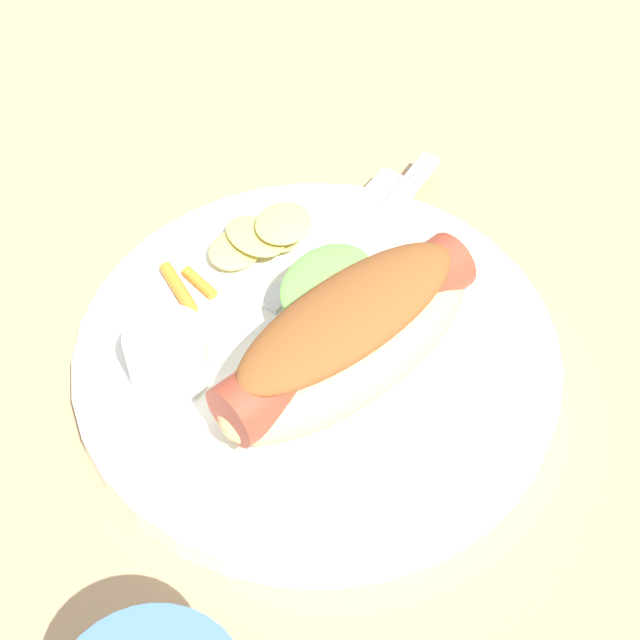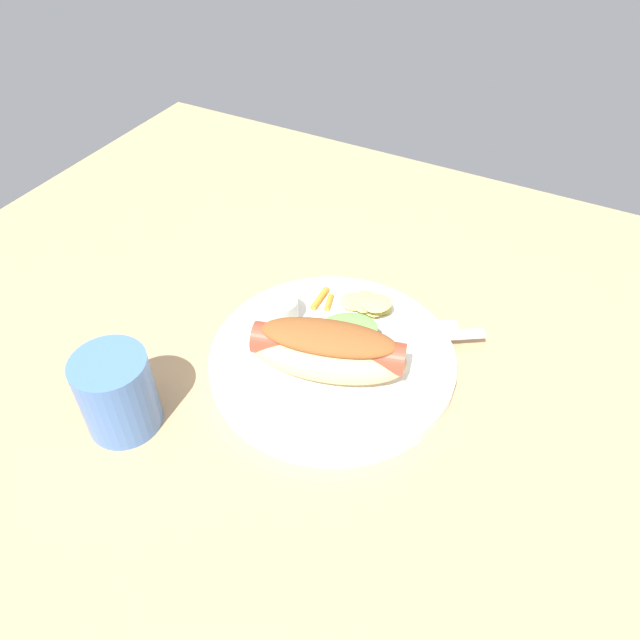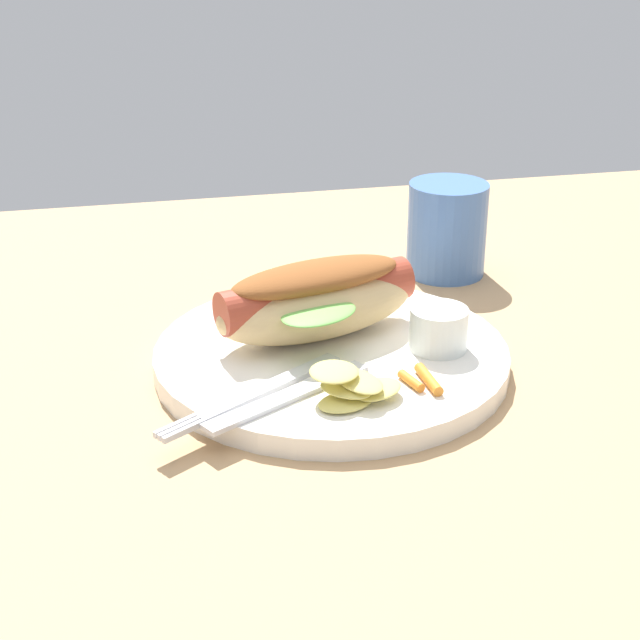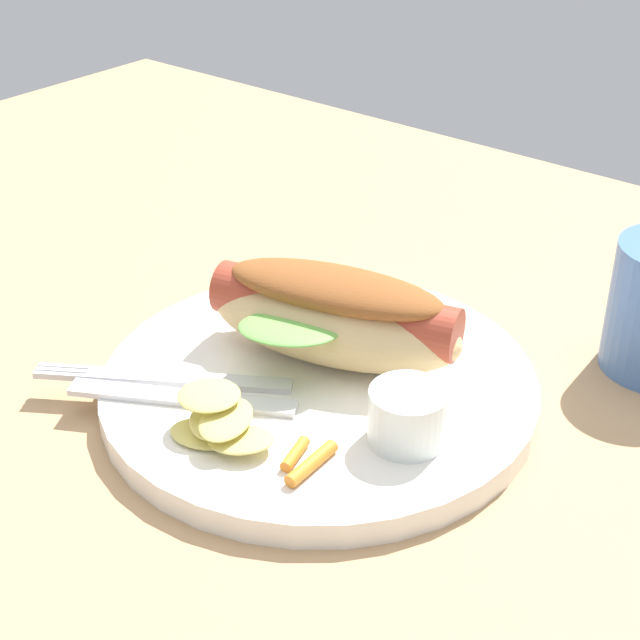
{
  "view_description": "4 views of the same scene",
  "coord_description": "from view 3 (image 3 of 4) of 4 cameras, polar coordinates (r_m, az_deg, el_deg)",
  "views": [
    {
      "loc": [
        -18.0,
        -30.43,
        42.74
      ],
      "look_at": [
        -4.43,
        -3.01,
        6.19
      ],
      "focal_mm": 54.74,
      "sensor_mm": 36.0,
      "label": 1
    },
    {
      "loc": [
        16.15,
        -41.46,
        48.57
      ],
      "look_at": [
        -5.7,
        -0.32,
        4.98
      ],
      "focal_mm": 34.32,
      "sensor_mm": 36.0,
      "label": 2
    },
    {
      "loc": [
        11.05,
        61.94,
        33.34
      ],
      "look_at": [
        -2.95,
        -1.57,
        3.74
      ],
      "focal_mm": 54.84,
      "sensor_mm": 36.0,
      "label": 3
    },
    {
      "loc": [
        -34.39,
        36.48,
        34.25
      ],
      "look_at": [
        -3.39,
        -1.76,
        5.11
      ],
      "focal_mm": 54.72,
      "sensor_mm": 36.0,
      "label": 4
    }
  ],
  "objects": [
    {
      "name": "carrot_garnish",
      "position": [
        0.67,
        6.01,
        -3.49
      ],
      "size": [
        2.33,
        3.79,
        0.74
      ],
      "color": "orange",
      "rests_on": "plate"
    },
    {
      "name": "fork",
      "position": [
        0.66,
        -3.72,
        -4.28
      ],
      "size": [
        13.71,
        9.42,
        0.4
      ],
      "rotation": [
        0.0,
        0.0,
        0.57
      ],
      "color": "silver",
      "rests_on": "plate"
    },
    {
      "name": "ground_plane",
      "position": [
        0.72,
        -2.04,
        -4.1
      ],
      "size": [
        120.0,
        90.0,
        1.8
      ],
      "primitive_type": "cube",
      "color": "tan"
    },
    {
      "name": "plate",
      "position": [
        0.73,
        0.66,
        -2.17
      ],
      "size": [
        26.21,
        26.21,
        1.6
      ],
      "primitive_type": "cylinder",
      "color": "white",
      "rests_on": "ground_plane"
    },
    {
      "name": "chips_pile",
      "position": [
        0.65,
        1.89,
        -3.89
      ],
      "size": [
        7.46,
        5.33,
        2.32
      ],
      "color": "#DBCC67",
      "rests_on": "plate"
    },
    {
      "name": "hot_dog",
      "position": [
        0.73,
        -0.21,
        1.23
      ],
      "size": [
        17.19,
        12.62,
        5.81
      ],
      "rotation": [
        0.0,
        0.0,
        0.27
      ],
      "color": "#DBB77A",
      "rests_on": "plate"
    },
    {
      "name": "drinking_cup",
      "position": [
        0.9,
        7.41,
        5.29
      ],
      "size": [
        7.15,
        7.15,
        8.48
      ],
      "primitive_type": "cylinder",
      "color": "#4770B2",
      "rests_on": "ground_plane"
    },
    {
      "name": "sauce_ramekin",
      "position": [
        0.72,
        6.93,
        -0.52
      ],
      "size": [
        4.29,
        4.29,
        3.15
      ],
      "primitive_type": "cylinder",
      "color": "white",
      "rests_on": "plate"
    },
    {
      "name": "knife",
      "position": [
        0.65,
        -1.84,
        -4.46
      ],
      "size": [
        12.42,
        7.79,
        0.36
      ],
      "primitive_type": "cube",
      "rotation": [
        0.0,
        0.0,
        0.51
      ],
      "color": "silver",
      "rests_on": "plate"
    }
  ]
}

